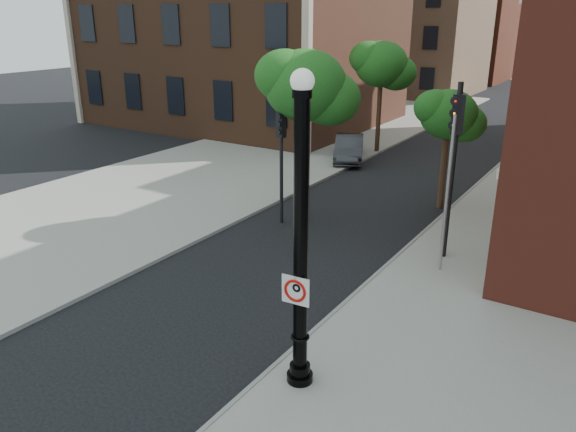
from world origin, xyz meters
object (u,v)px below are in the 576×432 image
Objects in this scene: no_parking_sign at (296,290)px; lamppost at (301,255)px; parked_car at (349,148)px; traffic_signal_left at (281,144)px; traffic_signal_right at (454,144)px.

lamppost is at bearing 82.20° from no_parking_sign.
lamppost reaches higher than no_parking_sign.
no_parking_sign reaches higher than parked_car.
traffic_signal_left is 0.80× the size of traffic_signal_right.
lamppost reaches higher than parked_car.
traffic_signal_left is (2.01, -9.35, 2.24)m from parked_car.
parked_car is 9.82m from traffic_signal_left.
lamppost is 1.18× the size of traffic_signal_right.
traffic_signal_right is (0.49, 7.84, 1.38)m from no_parking_sign.
no_parking_sign is 7.98m from traffic_signal_right.
no_parking_sign is 9.59m from traffic_signal_left.
no_parking_sign is at bearing -48.83° from traffic_signal_left.
traffic_signal_left is (-5.49, 7.68, -0.03)m from lamppost.
traffic_signal_right is (5.97, -0.00, 0.74)m from traffic_signal_left.
no_parking_sign is at bearing -113.50° from traffic_signal_right.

